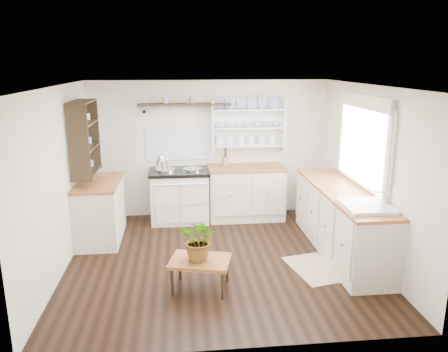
# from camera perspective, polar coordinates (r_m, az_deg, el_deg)

# --- Properties ---
(floor) EXTENTS (4.00, 3.80, 0.01)m
(floor) POSITION_cam_1_polar(r_m,az_deg,el_deg) (5.99, -0.56, -10.86)
(floor) COLOR black
(floor) RESTS_ON ground
(wall_back) EXTENTS (4.00, 0.02, 2.30)m
(wall_back) POSITION_cam_1_polar(r_m,az_deg,el_deg) (7.44, -1.97, 3.55)
(wall_back) COLOR silver
(wall_back) RESTS_ON ground
(wall_right) EXTENTS (0.02, 3.80, 2.30)m
(wall_right) POSITION_cam_1_polar(r_m,az_deg,el_deg) (6.11, 18.43, 0.34)
(wall_right) COLOR silver
(wall_right) RESTS_ON ground
(wall_left) EXTENTS (0.02, 3.80, 2.30)m
(wall_left) POSITION_cam_1_polar(r_m,az_deg,el_deg) (5.77, -20.79, -0.68)
(wall_left) COLOR silver
(wall_left) RESTS_ON ground
(ceiling) EXTENTS (4.00, 3.80, 0.01)m
(ceiling) POSITION_cam_1_polar(r_m,az_deg,el_deg) (5.42, -0.63, 11.68)
(ceiling) COLOR white
(ceiling) RESTS_ON wall_back
(window) EXTENTS (0.08, 1.55, 1.22)m
(window) POSITION_cam_1_polar(r_m,az_deg,el_deg) (6.14, 17.74, 4.42)
(window) COLOR white
(window) RESTS_ON wall_right
(aga_cooker) EXTENTS (0.97, 0.68, 0.90)m
(aga_cooker) POSITION_cam_1_polar(r_m,az_deg,el_deg) (7.28, -5.78, -2.52)
(aga_cooker) COLOR silver
(aga_cooker) RESTS_ON floor
(back_cabinets) EXTENTS (1.27, 0.63, 0.90)m
(back_cabinets) POSITION_cam_1_polar(r_m,az_deg,el_deg) (7.38, 2.90, -2.07)
(back_cabinets) COLOR beige
(back_cabinets) RESTS_ON floor
(right_cabinets) EXTENTS (0.62, 2.43, 0.90)m
(right_cabinets) POSITION_cam_1_polar(r_m,az_deg,el_deg) (6.28, 15.05, -5.62)
(right_cabinets) COLOR beige
(right_cabinets) RESTS_ON floor
(belfast_sink) EXTENTS (0.55, 0.60, 0.45)m
(belfast_sink) POSITION_cam_1_polar(r_m,az_deg,el_deg) (5.52, 18.02, -4.93)
(belfast_sink) COLOR white
(belfast_sink) RESTS_ON right_cabinets
(left_cabinets) EXTENTS (0.62, 1.13, 0.90)m
(left_cabinets) POSITION_cam_1_polar(r_m,az_deg,el_deg) (6.74, -15.91, -4.28)
(left_cabinets) COLOR beige
(left_cabinets) RESTS_ON floor
(plate_rack) EXTENTS (1.20, 0.22, 0.90)m
(plate_rack) POSITION_cam_1_polar(r_m,az_deg,el_deg) (7.41, 3.08, 6.67)
(plate_rack) COLOR white
(plate_rack) RESTS_ON wall_back
(high_shelf) EXTENTS (1.50, 0.29, 0.16)m
(high_shelf) POSITION_cam_1_polar(r_m,az_deg,el_deg) (7.19, -5.17, 9.22)
(high_shelf) COLOR black
(high_shelf) RESTS_ON wall_back
(left_shelving) EXTENTS (0.28, 0.80, 1.05)m
(left_shelving) POSITION_cam_1_polar(r_m,az_deg,el_deg) (6.51, -17.79, 4.83)
(left_shelving) COLOR black
(left_shelving) RESTS_ON wall_left
(kettle) EXTENTS (0.19, 0.19, 0.23)m
(kettle) POSITION_cam_1_polar(r_m,az_deg,el_deg) (7.01, -8.19, 1.85)
(kettle) COLOR silver
(kettle) RESTS_ON aga_cooker
(utensil_crock) EXTENTS (0.11, 0.11, 0.13)m
(utensil_crock) POSITION_cam_1_polar(r_m,az_deg,el_deg) (7.28, 0.13, 1.92)
(utensil_crock) COLOR olive
(utensil_crock) RESTS_ON back_cabinets
(center_table) EXTENTS (0.78, 0.64, 0.37)m
(center_table) POSITION_cam_1_polar(r_m,az_deg,el_deg) (5.16, -3.13, -11.29)
(center_table) COLOR brown
(center_table) RESTS_ON floor
(potted_plant) EXTENTS (0.58, 0.56, 0.50)m
(potted_plant) POSITION_cam_1_polar(r_m,az_deg,el_deg) (5.04, -3.18, -8.27)
(potted_plant) COLOR #3F7233
(potted_plant) RESTS_ON center_table
(floor_rug) EXTENTS (0.72, 0.95, 0.02)m
(floor_rug) POSITION_cam_1_polar(r_m,az_deg,el_deg) (5.85, 11.79, -11.78)
(floor_rug) COLOR #84684C
(floor_rug) RESTS_ON floor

